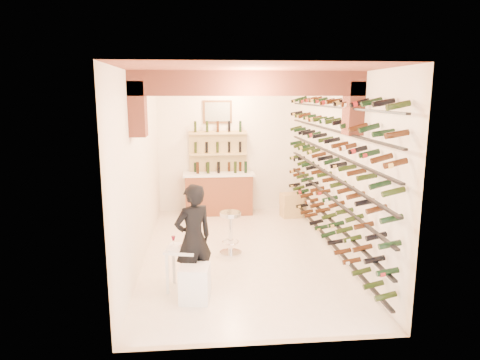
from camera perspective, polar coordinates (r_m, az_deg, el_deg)
The scene contains 11 objects.
ground at distance 8.01m, azimuth 0.20°, elevation -9.59°, with size 6.00×6.00×0.00m, color white.
room_shell at distance 7.24m, azimuth 0.41°, elevation 6.52°, with size 3.52×6.02×3.21m.
wine_rack at distance 7.89m, azimuth 11.36°, elevation 1.54°, with size 0.32×5.70×2.56m.
back_counter at distance 10.36m, azimuth -2.85°, elevation -1.64°, with size 1.70×0.62×1.29m.
back_shelving at distance 10.48m, azimuth -2.94°, elevation 2.04°, with size 1.40×0.31×2.73m.
tasting_table at distance 6.45m, azimuth -7.76°, elevation -9.91°, with size 0.53×0.53×0.79m.
white_stool at distance 6.20m, azimuth -6.03°, elevation -13.58°, with size 0.41×0.41×0.51m, color white.
person at distance 6.26m, azimuth -6.24°, elevation -7.81°, with size 0.59×0.39×1.62m, color black.
chrome_barstool at distance 7.78m, azimuth -1.28°, elevation -6.65°, with size 0.41×0.41×0.79m.
crate_lower at distance 10.24m, azimuth 6.85°, elevation -4.12°, with size 0.48×0.33×0.29m, color tan.
crate_upper at distance 10.17m, azimuth 6.89°, elevation -2.57°, with size 0.49×0.33×0.28m, color tan.
Camera 1 is at (-0.72, -7.44, 2.86)m, focal length 31.93 mm.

